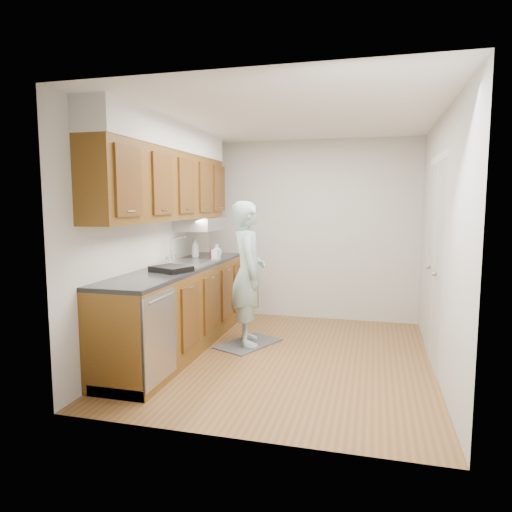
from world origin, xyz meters
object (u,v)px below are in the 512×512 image
at_px(person, 248,264).
at_px(soap_bottle_b, 216,252).
at_px(soap_bottle_a, 195,248).
at_px(soap_bottle_c, 217,250).
at_px(dish_rack, 171,269).
at_px(soda_can, 213,254).

bearing_deg(person, soap_bottle_b, 36.30).
distance_m(person, soap_bottle_b, 0.61).
relative_size(soap_bottle_a, soap_bottle_b, 1.33).
relative_size(person, soap_bottle_a, 7.47).
relative_size(soap_bottle_c, dish_rack, 0.48).
bearing_deg(soap_bottle_a, person, -28.58).
height_order(soap_bottle_a, soap_bottle_b, soap_bottle_a).
bearing_deg(person, soap_bottle_a, 41.06).
distance_m(person, soda_can, 0.67).
bearing_deg(person, soda_can, 36.26).
relative_size(person, soda_can, 15.18).
relative_size(soap_bottle_a, soda_can, 2.03).
bearing_deg(soap_bottle_b, soda_can, 146.24).
height_order(soda_can, dish_rack, soda_can).
bearing_deg(soda_can, soap_bottle_b, -33.76).
distance_m(soap_bottle_a, soap_bottle_c, 0.28).
distance_m(soap_bottle_b, soap_bottle_c, 0.27).
bearing_deg(soap_bottle_c, soda_can, -83.51).
bearing_deg(soap_bottle_b, dish_rack, -96.19).
bearing_deg(soda_can, soap_bottle_c, 96.49).
height_order(soap_bottle_a, soap_bottle_c, soap_bottle_a).
relative_size(soap_bottle_b, dish_rack, 0.52).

